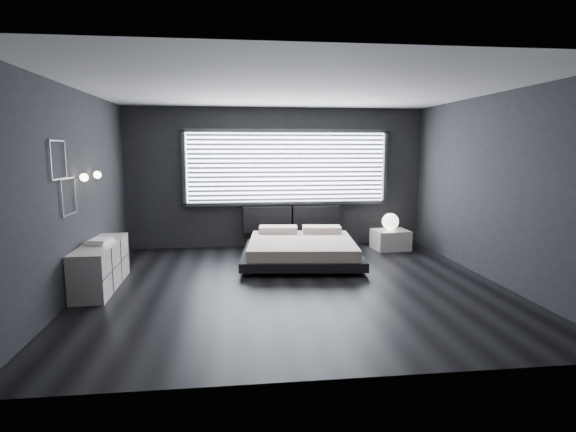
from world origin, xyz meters
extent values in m
plane|color=black|center=(0.00, 0.00, 0.00)|extent=(6.00, 6.00, 0.00)
plane|color=silver|center=(0.00, 0.00, 2.80)|extent=(6.00, 6.00, 0.00)
cube|color=black|center=(0.00, 2.75, 1.40)|extent=(6.00, 0.04, 2.80)
cube|color=black|center=(0.00, -2.75, 1.40)|extent=(6.00, 0.04, 2.80)
cube|color=black|center=(-3.00, 0.00, 1.40)|extent=(0.04, 5.50, 2.80)
cube|color=black|center=(3.00, 0.00, 1.40)|extent=(0.04, 5.50, 2.80)
cube|color=white|center=(0.20, 2.73, 1.61)|extent=(4.00, 0.02, 1.38)
cube|color=#47474C|center=(-1.84, 2.70, 1.61)|extent=(0.06, 0.08, 1.48)
cube|color=#47474C|center=(2.24, 2.70, 1.61)|extent=(0.06, 0.08, 1.48)
cube|color=#47474C|center=(0.20, 2.70, 2.34)|extent=(4.14, 0.08, 0.06)
cube|color=#47474C|center=(0.20, 2.70, 0.88)|extent=(4.14, 0.08, 0.06)
cube|color=white|center=(0.20, 2.67, 1.61)|extent=(3.94, 0.03, 1.32)
cube|color=black|center=(-0.21, 2.64, 0.57)|extent=(0.96, 0.16, 0.52)
cube|color=black|center=(0.79, 2.64, 0.57)|extent=(0.96, 0.16, 0.52)
cylinder|color=silver|center=(-2.95, 0.05, 1.60)|extent=(0.10, 0.02, 0.02)
sphere|color=#FFE5B7|center=(-2.88, 0.05, 1.60)|extent=(0.11, 0.11, 0.11)
cylinder|color=silver|center=(-2.95, 0.65, 1.60)|extent=(0.10, 0.02, 0.02)
sphere|color=#FFE5B7|center=(-2.88, 0.65, 1.60)|extent=(0.11, 0.11, 0.11)
cube|color=#47474C|center=(-2.98, -0.55, 2.08)|extent=(0.01, 0.46, 0.02)
cube|color=#47474C|center=(-2.98, -0.55, 1.62)|extent=(0.01, 0.46, 0.02)
cube|color=#47474C|center=(-2.98, -0.32, 1.85)|extent=(0.01, 0.02, 0.46)
cube|color=#47474C|center=(-2.98, -0.78, 1.85)|extent=(0.01, 0.02, 0.46)
cube|color=#47474C|center=(-2.98, -0.30, 1.61)|extent=(0.01, 0.46, 0.02)
cube|color=#47474C|center=(-2.98, -0.30, 1.15)|extent=(0.01, 0.46, 0.02)
cube|color=#47474C|center=(-2.98, -0.07, 1.38)|extent=(0.01, 0.02, 0.46)
cube|color=#47474C|center=(-2.98, -0.53, 1.38)|extent=(0.01, 0.02, 0.46)
cube|color=black|center=(-0.66, 0.61, 0.04)|extent=(0.12, 0.12, 0.07)
cube|color=black|center=(1.08, 0.43, 0.04)|extent=(0.12, 0.12, 0.07)
cube|color=black|center=(-0.50, 2.17, 0.04)|extent=(0.12, 0.12, 0.07)
cube|color=black|center=(1.24, 1.98, 0.04)|extent=(0.12, 0.12, 0.07)
cube|color=black|center=(0.29, 1.30, 0.15)|extent=(2.22, 2.13, 0.15)
cube|color=beige|center=(0.29, 1.30, 0.31)|extent=(1.98, 1.98, 0.18)
cube|color=beige|center=(-0.05, 2.05, 0.46)|extent=(0.75, 0.46, 0.12)
cube|color=beige|center=(0.78, 1.97, 0.46)|extent=(0.75, 0.46, 0.12)
cube|color=silver|center=(2.21, 2.14, 0.19)|extent=(0.71, 0.61, 0.39)
sphere|color=white|center=(2.21, 2.18, 0.55)|extent=(0.33, 0.33, 0.33)
cube|color=silver|center=(-2.78, 0.22, 0.32)|extent=(0.48, 1.63, 0.65)
cube|color=#47474C|center=(-2.55, 0.23, 0.32)|extent=(0.04, 1.60, 0.63)
cube|color=white|center=(-2.77, 0.19, 0.67)|extent=(0.36, 0.43, 0.04)
cube|color=white|center=(-2.76, 0.17, 0.71)|extent=(0.28, 0.36, 0.03)
camera|label=1|loc=(-0.85, -6.32, 1.98)|focal=28.00mm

